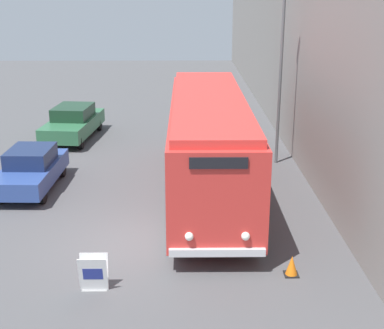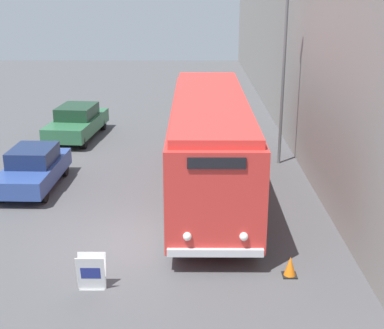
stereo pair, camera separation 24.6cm
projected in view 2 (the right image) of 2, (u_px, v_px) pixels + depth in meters
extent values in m
plane|color=#4C4C4F|center=(134.00, 244.00, 15.12)|extent=(80.00, 80.00, 0.00)
cube|color=gray|center=(297.00, 57.00, 23.31)|extent=(0.30, 60.00, 8.04)
cylinder|color=black|center=(173.00, 232.00, 14.76)|extent=(0.28, 0.99, 0.99)
cylinder|color=black|center=(254.00, 232.00, 14.74)|extent=(0.28, 0.99, 0.99)
cylinder|color=black|center=(181.00, 146.00, 22.71)|extent=(0.28, 0.99, 0.99)
cylinder|color=black|center=(233.00, 146.00, 22.70)|extent=(0.28, 0.99, 0.99)
cube|color=red|center=(210.00, 143.00, 18.30)|extent=(2.55, 11.18, 2.71)
cube|color=red|center=(210.00, 100.00, 17.84)|extent=(2.34, 10.74, 0.24)
cube|color=silver|center=(215.00, 253.00, 13.33)|extent=(2.42, 0.12, 0.20)
sphere|color=white|center=(187.00, 236.00, 13.22)|extent=(0.22, 0.22, 0.22)
sphere|color=white|center=(244.00, 237.00, 13.22)|extent=(0.22, 0.22, 0.22)
cube|color=black|center=(217.00, 163.00, 12.63)|extent=(1.40, 0.06, 0.28)
cube|color=gray|center=(92.00, 288.00, 12.89)|extent=(0.61, 0.20, 0.01)
cube|color=white|center=(91.00, 274.00, 12.67)|extent=(0.68, 0.18, 0.90)
cube|color=white|center=(92.00, 270.00, 12.82)|extent=(0.68, 0.18, 0.90)
cube|color=navy|center=(91.00, 273.00, 12.65)|extent=(0.47, 0.06, 0.32)
cylinder|color=#595E60|center=(283.00, 80.00, 21.03)|extent=(0.12, 0.12, 6.86)
cylinder|color=black|center=(1.00, 193.00, 18.02)|extent=(0.22, 0.60, 0.60)
cylinder|color=black|center=(43.00, 194.00, 17.97)|extent=(0.22, 0.60, 0.60)
cylinder|color=black|center=(27.00, 168.00, 20.57)|extent=(0.22, 0.60, 0.60)
cylinder|color=black|center=(64.00, 168.00, 20.53)|extent=(0.22, 0.60, 0.60)
cube|color=#2D478C|center=(34.00, 172.00, 19.18)|extent=(1.83, 4.14, 0.61)
cube|color=#19274D|center=(33.00, 155.00, 19.09)|extent=(1.51, 1.88, 0.57)
cylinder|color=black|center=(49.00, 140.00, 24.18)|extent=(0.22, 0.67, 0.67)
cylinder|color=black|center=(84.00, 141.00, 24.02)|extent=(0.22, 0.67, 0.67)
cylinder|color=black|center=(72.00, 123.00, 27.32)|extent=(0.22, 0.67, 0.67)
cylinder|color=black|center=(103.00, 123.00, 27.15)|extent=(0.22, 0.67, 0.67)
cube|color=#2D6642|center=(77.00, 125.00, 25.57)|extent=(2.34, 4.89, 0.65)
cube|color=#193824|center=(77.00, 112.00, 25.48)|extent=(1.80, 2.27, 0.58)
cube|color=black|center=(290.00, 275.00, 13.46)|extent=(0.36, 0.36, 0.03)
cone|color=orange|center=(290.00, 266.00, 13.37)|extent=(0.30, 0.30, 0.50)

